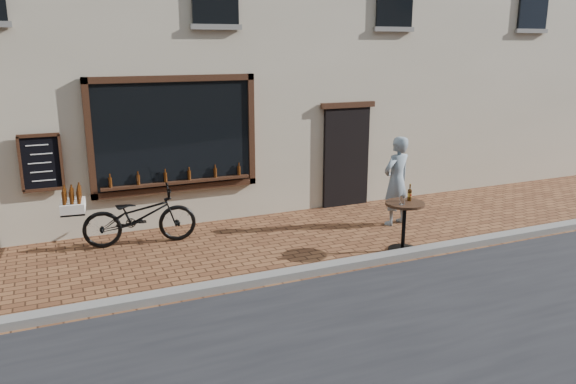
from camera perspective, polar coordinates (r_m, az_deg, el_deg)
name	(u,v)px	position (r m, az deg, el deg)	size (l,w,h in m)	color
ground	(347,273)	(9.08, 6.01, -8.18)	(90.00, 90.00, 0.00)	#58321C
kerb	(341,265)	(9.22, 5.40, -7.40)	(90.00, 0.25, 0.12)	slate
cargo_bicycle	(138,216)	(10.47, -15.04, -2.36)	(2.36, 0.90, 1.12)	black
bistro_table	(404,216)	(9.99, 11.74, -2.43)	(0.68, 0.68, 1.18)	black
pedestrian	(396,181)	(11.38, 10.96, 1.11)	(0.65, 0.43, 1.79)	gray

